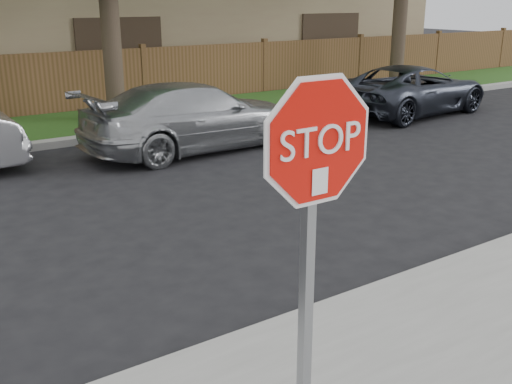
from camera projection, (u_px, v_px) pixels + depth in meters
ground at (261, 332)px, 5.43m from camera, size 90.00×90.00×0.00m
far_curb at (27, 147)px, 11.82m from camera, size 70.00×0.30×0.15m
grass_strip at (7, 133)px, 13.12m from camera, size 70.00×3.00×0.12m
stop_sign at (314, 197)px, 3.35m from camera, size 1.01×0.13×2.55m
sedan_right at (195, 116)px, 11.74m from camera, size 4.68×2.15×1.33m
sedan_far_right at (413, 90)px, 15.39m from camera, size 4.69×2.53×1.25m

